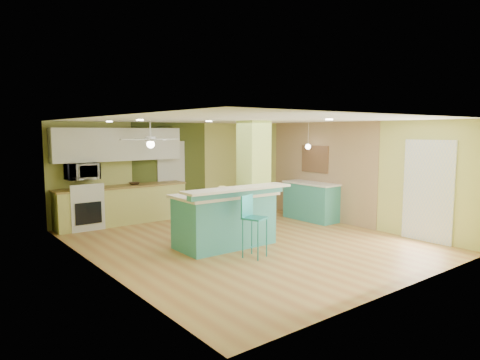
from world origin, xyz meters
name	(u,v)px	position (x,y,z in m)	size (l,w,h in m)	color
floor	(245,241)	(0.00, 0.00, -0.01)	(6.00, 7.00, 0.01)	#A56D3A
ceiling	(245,119)	(0.00, 0.00, 2.50)	(6.00, 7.00, 0.01)	white
wall_back	(164,169)	(0.00, 3.50, 1.25)	(6.00, 0.01, 2.50)	#C9CC6D
wall_front	(401,205)	(0.00, -3.50, 1.25)	(6.00, 0.01, 2.50)	#C9CC6D
wall_left	(99,195)	(-3.00, 0.00, 1.25)	(0.01, 7.00, 2.50)	#C9CC6D
wall_right	(340,173)	(3.00, 0.00, 1.25)	(0.01, 7.00, 2.50)	#C9CC6D
wood_panel	(321,171)	(2.99, 0.60, 1.25)	(0.02, 3.40, 2.50)	#957455
olive_accent	(171,169)	(0.20, 3.49, 1.25)	(2.20, 0.02, 2.50)	#455020
interior_door	(171,178)	(0.20, 3.46, 1.00)	(0.82, 0.05, 2.00)	silver
french_door	(428,191)	(2.97, -2.30, 1.05)	(0.04, 1.08, 2.10)	white
column	(254,177)	(0.65, 0.50, 1.25)	(0.55, 0.55, 2.50)	#B9D663
kitchen_run	(123,205)	(-1.30, 3.20, 0.47)	(3.25, 0.63, 0.94)	#C8C868
stove	(84,209)	(-2.25, 3.19, 0.46)	(0.76, 0.66, 1.08)	silver
upper_cabinets	(119,144)	(-1.30, 3.32, 1.95)	(3.20, 0.34, 0.80)	silver
microwave	(82,171)	(-2.25, 3.20, 1.35)	(0.70, 0.48, 0.39)	silver
ceiling_fan	(150,140)	(-1.10, 2.00, 2.08)	(1.41, 1.41, 0.61)	silver
pendant_lamp	(308,147)	(2.65, 0.75, 1.88)	(0.14, 0.14, 0.69)	white
wall_decor	(315,159)	(2.96, 0.80, 1.55)	(0.03, 0.90, 0.70)	brown
peninsula	(225,218)	(-0.53, -0.04, 0.56)	(2.28, 1.23, 1.22)	teal
bar_stool	(251,216)	(-0.59, -0.93, 0.75)	(0.48, 0.48, 1.13)	teal
side_counter	(311,201)	(2.70, 0.66, 0.49)	(0.64, 1.50, 0.97)	teal
fruit_bowl	(134,184)	(-0.99, 3.19, 0.97)	(0.26, 0.26, 0.06)	#3B2818
canister	(222,190)	(-0.59, -0.04, 1.13)	(0.15, 0.15, 0.15)	yellow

